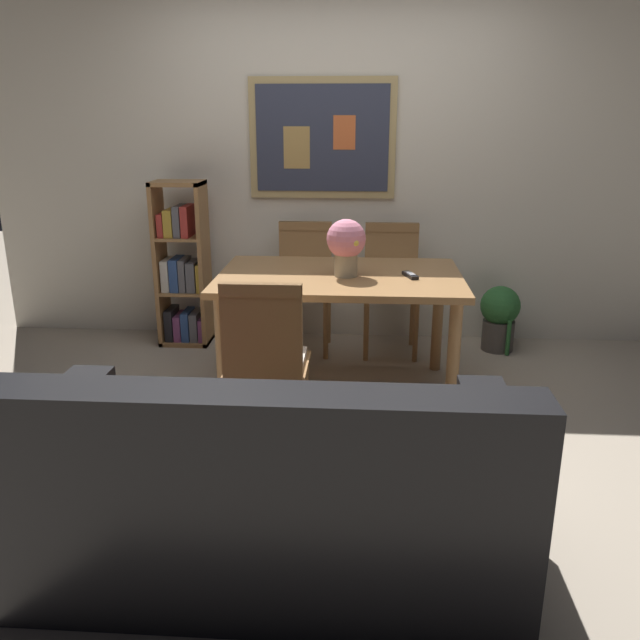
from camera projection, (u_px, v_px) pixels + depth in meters
name	position (u px, v px, depth m)	size (l,w,h in m)	color
ground_plane	(325.00, 429.00, 3.53)	(12.00, 12.00, 0.00)	tan
wall_back_with_painting	(339.00, 163.00, 4.71)	(5.20, 0.14, 2.60)	silver
dining_table	(340.00, 290.00, 3.83)	(1.43, 0.96, 0.74)	#9E7042
dining_chair_near_left	(266.00, 353.00, 3.13)	(0.40, 0.41, 0.91)	#9E7042
dining_chair_far_left	(304.00, 276.00, 4.64)	(0.40, 0.41, 0.91)	#9E7042
dining_chair_far_right	(391.00, 277.00, 4.59)	(0.40, 0.41, 0.91)	#9E7042
leather_couch	(267.00, 497.00, 2.35)	(1.80, 0.84, 0.84)	black
bookshelf	(183.00, 273.00, 4.73)	(0.36, 0.28, 1.20)	#9E7042
potted_ivy	(500.00, 316.00, 4.65)	(0.28, 0.28, 0.50)	#4C4742
flower_vase	(346.00, 243.00, 3.70)	(0.23, 0.23, 0.33)	tan
tv_remote	(410.00, 275.00, 3.73)	(0.09, 0.16, 0.02)	black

